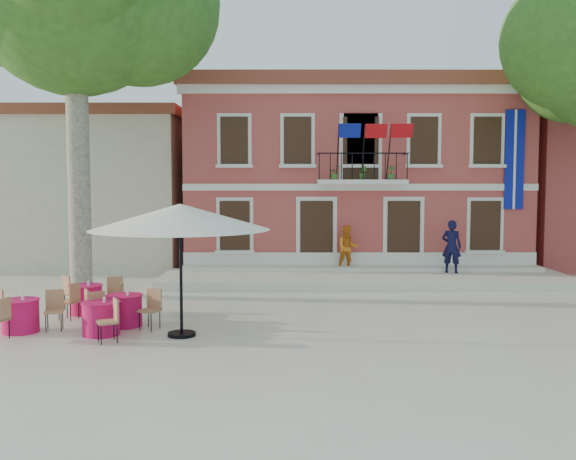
# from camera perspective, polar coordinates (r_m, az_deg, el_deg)

# --- Properties ---
(ground) EXTENTS (90.00, 90.00, 0.00)m
(ground) POSITION_cam_1_polar(r_m,az_deg,el_deg) (17.85, 2.13, -7.02)
(ground) COLOR beige
(ground) RESTS_ON ground
(main_building) EXTENTS (13.50, 9.59, 7.50)m
(main_building) POSITION_cam_1_polar(r_m,az_deg,el_deg) (27.60, 5.51, 4.89)
(main_building) COLOR #B54143
(main_building) RESTS_ON ground
(neighbor_west) EXTENTS (9.40, 9.40, 6.40)m
(neighbor_west) POSITION_cam_1_polar(r_m,az_deg,el_deg) (29.81, -17.33, 3.59)
(neighbor_west) COLOR beige
(neighbor_west) RESTS_ON ground
(terrace) EXTENTS (14.00, 3.40, 0.30)m
(terrace) POSITION_cam_1_polar(r_m,az_deg,el_deg) (22.30, 6.84, -4.36)
(terrace) COLOR silver
(terrace) RESTS_ON ground
(patio_umbrella) EXTENTS (4.06, 4.06, 3.02)m
(patio_umbrella) POSITION_cam_1_polar(r_m,az_deg,el_deg) (14.61, -9.56, 1.13)
(patio_umbrella) COLOR black
(patio_umbrella) RESTS_ON ground
(pedestrian_navy) EXTENTS (0.80, 0.68, 1.87)m
(pedestrian_navy) POSITION_cam_1_polar(r_m,az_deg,el_deg) (23.22, 14.33, -1.42)
(pedestrian_navy) COLOR black
(pedestrian_navy) RESTS_ON terrace
(pedestrian_orange) EXTENTS (0.86, 0.70, 1.64)m
(pedestrian_orange) POSITION_cam_1_polar(r_m,az_deg,el_deg) (23.23, 5.33, -1.59)
(pedestrian_orange) COLOR orange
(pedestrian_orange) RESTS_ON terrace
(cafe_table_0) EXTENTS (1.87, 1.69, 0.95)m
(cafe_table_0) POSITION_cam_1_polar(r_m,az_deg,el_deg) (16.17, -14.34, -6.80)
(cafe_table_0) COLOR #C0124F
(cafe_table_0) RESTS_ON ground
(cafe_table_1) EXTENTS (1.23, 1.91, 0.95)m
(cafe_table_1) POSITION_cam_1_polar(r_m,az_deg,el_deg) (15.41, -16.28, -7.42)
(cafe_table_1) COLOR #C0124F
(cafe_table_1) RESTS_ON ground
(cafe_table_2) EXTENTS (1.79, 1.82, 0.95)m
(cafe_table_2) POSITION_cam_1_polar(r_m,az_deg,el_deg) (16.31, -22.71, -6.91)
(cafe_table_2) COLOR #C0124F
(cafe_table_2) RESTS_ON ground
(cafe_table_3) EXTENTS (1.80, 1.82, 0.95)m
(cafe_table_3) POSITION_cam_1_polar(r_m,az_deg,el_deg) (17.94, -17.53, -5.76)
(cafe_table_3) COLOR #C0124F
(cafe_table_3) RESTS_ON ground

